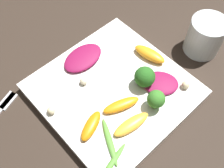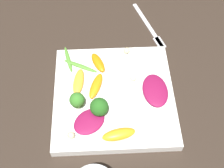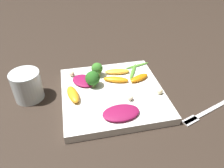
% 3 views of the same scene
% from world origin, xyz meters
% --- Properties ---
extents(ground_plane, '(2.40, 2.40, 0.00)m').
position_xyz_m(ground_plane, '(0.00, 0.00, 0.00)').
color(ground_plane, '#2D231C').
extents(plate, '(0.29, 0.29, 0.02)m').
position_xyz_m(plate, '(0.00, 0.00, 0.01)').
color(plate, white).
rests_on(plate, ground_plane).
extents(fork, '(0.08, 0.19, 0.01)m').
position_xyz_m(fork, '(-0.12, -0.23, 0.00)').
color(fork, silver).
rests_on(fork, ground_plane).
extents(radicchio_leaf_0, '(0.10, 0.09, 0.01)m').
position_xyz_m(radicchio_leaf_0, '(0.06, 0.08, 0.03)').
color(radicchio_leaf_0, maroon).
rests_on(radicchio_leaf_0, plate).
extents(radicchio_leaf_1, '(0.07, 0.10, 0.01)m').
position_xyz_m(radicchio_leaf_1, '(-0.10, 0.00, 0.03)').
color(radicchio_leaf_1, maroon).
rests_on(radicchio_leaf_1, plate).
extents(orange_segment_0, '(0.05, 0.07, 0.01)m').
position_xyz_m(orange_segment_0, '(0.04, -0.09, 0.03)').
color(orange_segment_0, orange).
rests_on(orange_segment_0, plate).
extents(orange_segment_1, '(0.04, 0.08, 0.01)m').
position_xyz_m(orange_segment_1, '(0.08, -0.03, 0.03)').
color(orange_segment_1, '#FCAD33').
rests_on(orange_segment_1, plate).
extents(orange_segment_2, '(0.08, 0.04, 0.02)m').
position_xyz_m(orange_segment_2, '(-0.01, 0.11, 0.03)').
color(orange_segment_2, orange).
rests_on(orange_segment_2, plate).
extents(orange_segment_3, '(0.05, 0.08, 0.01)m').
position_xyz_m(orange_segment_3, '(0.04, -0.02, 0.03)').
color(orange_segment_3, orange).
rests_on(orange_segment_3, plate).
extents(broccoli_floret_0, '(0.04, 0.04, 0.05)m').
position_xyz_m(broccoli_floret_0, '(0.04, 0.05, 0.05)').
color(broccoli_floret_0, '#84AD5B').
rests_on(broccoli_floret_0, plate).
extents(broccoli_floret_1, '(0.04, 0.04, 0.04)m').
position_xyz_m(broccoli_floret_1, '(0.09, 0.03, 0.05)').
color(broccoli_floret_1, '#84AD5B').
rests_on(broccoli_floret_1, plate).
extents(arugula_sprig_0, '(0.03, 0.09, 0.01)m').
position_xyz_m(arugula_sprig_0, '(0.11, -0.11, 0.03)').
color(arugula_sprig_0, '#518E33').
rests_on(arugula_sprig_0, plate).
extents(arugula_sprig_1, '(0.09, 0.05, 0.01)m').
position_xyz_m(arugula_sprig_1, '(0.08, -0.08, 0.03)').
color(arugula_sprig_1, '#518E33').
rests_on(arugula_sprig_1, plate).
extents(macadamia_nut_0, '(0.02, 0.02, 0.02)m').
position_xyz_m(macadamia_nut_0, '(-0.05, -0.04, 0.03)').
color(macadamia_nut_0, beige).
rests_on(macadamia_nut_0, plate).
extents(macadamia_nut_1, '(0.02, 0.02, 0.02)m').
position_xyz_m(macadamia_nut_1, '(0.10, 0.11, 0.03)').
color(macadamia_nut_1, beige).
rests_on(macadamia_nut_1, plate).
extents(macadamia_nut_2, '(0.02, 0.02, 0.02)m').
position_xyz_m(macadamia_nut_2, '(-0.04, -0.13, 0.03)').
color(macadamia_nut_2, beige).
rests_on(macadamia_nut_2, plate).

